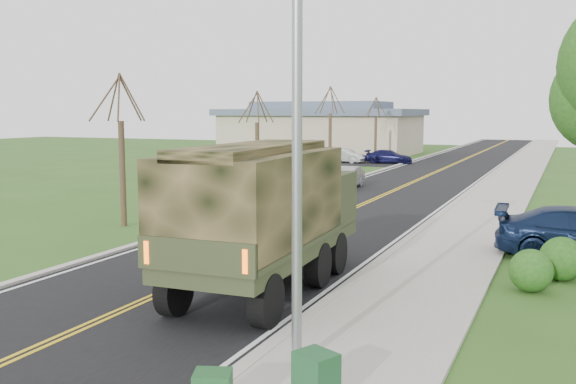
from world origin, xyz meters
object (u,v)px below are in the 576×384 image
Objects in this scene: military_truck at (265,207)px; suv_champagne at (265,200)px; utility_box_near at (316,378)px; sedan_silver at (345,178)px.

military_truck is 12.26m from suv_champagne.
suv_champagne is 18.75m from utility_box_near.
sedan_silver is at bearing 132.79° from utility_box_near.
military_truck is at bearing -66.00° from suv_champagne.
military_truck is 9.62× the size of utility_box_near.
military_truck is at bearing -77.94° from sedan_silver.
military_truck is 1.55× the size of suv_champagne.
suv_champagne is 6.22× the size of utility_box_near.
sedan_silver is 28.91m from utility_box_near.
utility_box_near is (3.56, -5.57, -1.67)m from military_truck.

